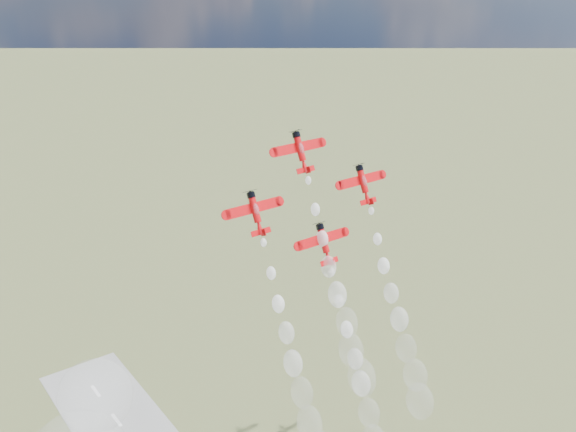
% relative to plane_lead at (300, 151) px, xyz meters
% --- Properties ---
extents(plane_lead, '(12.23, 6.05, 8.14)m').
position_rel_plane_lead_xyz_m(plane_lead, '(0.00, 0.00, 0.00)').
color(plane_lead, red).
rests_on(plane_lead, ground).
extents(plane_left, '(12.23, 6.05, 8.14)m').
position_rel_plane_lead_xyz_m(plane_left, '(-13.79, -4.17, -8.71)').
color(plane_left, red).
rests_on(plane_left, ground).
extents(plane_right, '(12.23, 6.05, 8.14)m').
position_rel_plane_lead_xyz_m(plane_right, '(13.79, -4.17, -8.71)').
color(plane_right, red).
rests_on(plane_right, ground).
extents(plane_slot, '(12.23, 6.05, 8.14)m').
position_rel_plane_lead_xyz_m(plane_slot, '(0.00, -8.34, -17.42)').
color(plane_slot, red).
rests_on(plane_slot, ground).
extents(smoke_trail_lead, '(5.15, 21.43, 40.74)m').
position_rel_plane_lead_xyz_m(smoke_trail_lead, '(0.17, -17.27, -35.84)').
color(smoke_trail_lead, white).
rests_on(smoke_trail_lead, plane_lead).
extents(smoke_trail_left, '(5.41, 21.61, 40.84)m').
position_rel_plane_lead_xyz_m(smoke_trail_left, '(-13.72, -21.50, -44.60)').
color(smoke_trail_left, white).
rests_on(smoke_trail_left, plane_left).
extents(smoke_trail_right, '(5.16, 21.40, 41.58)m').
position_rel_plane_lead_xyz_m(smoke_trail_right, '(13.98, -21.73, -45.02)').
color(smoke_trail_right, white).
rests_on(smoke_trail_right, plane_right).
extents(smoke_trail_slot, '(5.75, 20.83, 41.65)m').
position_rel_plane_lead_xyz_m(smoke_trail_slot, '(0.17, -25.43, -53.56)').
color(smoke_trail_slot, white).
rests_on(smoke_trail_slot, plane_slot).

